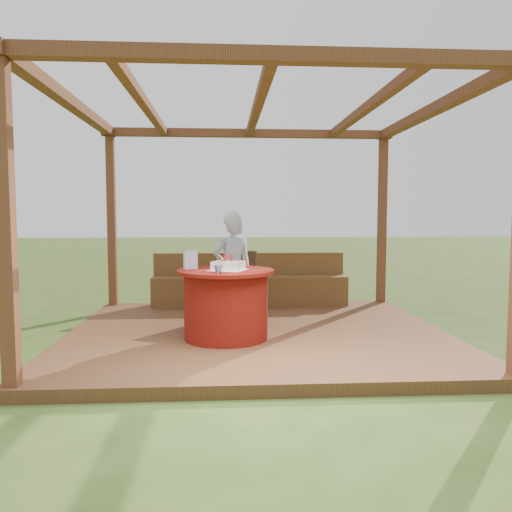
# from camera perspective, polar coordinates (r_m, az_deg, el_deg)

# --- Properties ---
(ground) EXTENTS (60.00, 60.00, 0.00)m
(ground) POSITION_cam_1_polar(r_m,az_deg,el_deg) (6.16, 0.15, -9.50)
(ground) COLOR #344F1A
(ground) RESTS_ON ground
(deck) EXTENTS (4.50, 4.00, 0.12)m
(deck) POSITION_cam_1_polar(r_m,az_deg,el_deg) (6.15, 0.15, -8.95)
(deck) COLOR brown
(deck) RESTS_ON ground
(pergola) EXTENTS (4.50, 4.00, 2.72)m
(pergola) POSITION_cam_1_polar(r_m,az_deg,el_deg) (6.05, 0.16, 13.22)
(pergola) COLOR brown
(pergola) RESTS_ON deck
(bench) EXTENTS (3.00, 0.42, 0.80)m
(bench) POSITION_cam_1_polar(r_m,az_deg,el_deg) (7.77, -0.71, -3.67)
(bench) COLOR brown
(bench) RESTS_ON deck
(table) EXTENTS (1.09, 1.09, 0.78)m
(table) POSITION_cam_1_polar(r_m,az_deg,el_deg) (5.64, -3.45, -5.45)
(table) COLOR maroon
(table) RESTS_ON deck
(chair) EXTENTS (0.61, 0.61, 0.91)m
(chair) POSITION_cam_1_polar(r_m,az_deg,el_deg) (6.67, -2.21, -2.86)
(chair) COLOR #392312
(chair) RESTS_ON deck
(elderly_woman) EXTENTS (0.59, 0.48, 1.45)m
(elderly_woman) POSITION_cam_1_polar(r_m,az_deg,el_deg) (6.27, -2.70, -1.42)
(elderly_woman) COLOR #92BAD8
(elderly_woman) RESTS_ON deck
(birthday_cake) EXTENTS (0.48, 0.48, 0.17)m
(birthday_cake) POSITION_cam_1_polar(r_m,az_deg,el_deg) (5.53, -3.19, -1.10)
(birthday_cake) COLOR white
(birthday_cake) RESTS_ON table
(gift_bag) EXTENTS (0.17, 0.13, 0.21)m
(gift_bag) POSITION_cam_1_polar(r_m,az_deg,el_deg) (5.70, -7.50, -0.43)
(gift_bag) COLOR #E292CA
(gift_bag) RESTS_ON table
(drinking_glass) EXTENTS (0.09, 0.09, 0.08)m
(drinking_glass) POSITION_cam_1_polar(r_m,az_deg,el_deg) (5.23, -4.32, -1.53)
(drinking_glass) COLOR white
(drinking_glass) RESTS_ON table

